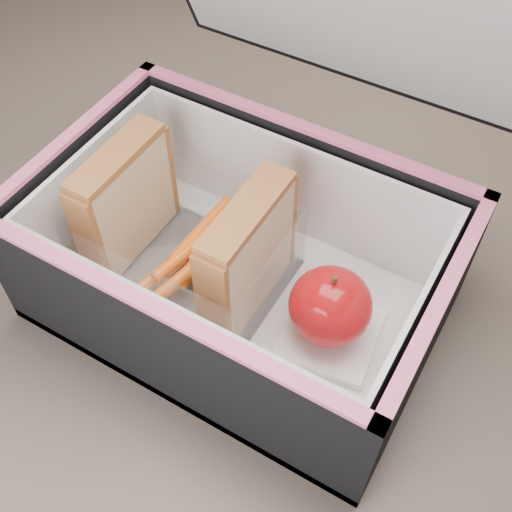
{
  "coord_description": "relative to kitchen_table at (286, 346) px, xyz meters",
  "views": [
    {
      "loc": [
        0.14,
        -0.3,
        1.23
      ],
      "look_at": [
        -0.02,
        -0.02,
        0.81
      ],
      "focal_mm": 45.0,
      "sensor_mm": 36.0,
      "label": 1
    }
  ],
  "objects": [
    {
      "name": "kitchen_table",
      "position": [
        0.0,
        0.0,
        0.0
      ],
      "size": [
        1.2,
        0.8,
        0.75
      ],
      "color": "brown",
      "rests_on": "ground"
    },
    {
      "name": "red_apple",
      "position": [
        0.05,
        -0.03,
        0.14
      ],
      "size": [
        0.09,
        0.09,
        0.07
      ],
      "rotation": [
        0.0,
        0.0,
        0.39
      ],
      "color": "maroon",
      "rests_on": "paper_napkin"
    },
    {
      "name": "paper_napkin",
      "position": [
        0.05,
        -0.03,
        0.11
      ],
      "size": [
        0.09,
        0.09,
        0.01
      ],
      "primitive_type": "cube",
      "rotation": [
        0.0,
        0.0,
        0.14
      ],
      "color": "white",
      "rests_on": "lunch_bag"
    },
    {
      "name": "plastic_tub",
      "position": [
        -0.09,
        -0.03,
        0.14
      ],
      "size": [
        0.17,
        0.12,
        0.07
      ],
      "primitive_type": null,
      "color": "white",
      "rests_on": "lunch_bag"
    },
    {
      "name": "sandwich_left",
      "position": [
        -0.15,
        -0.03,
        0.16
      ],
      "size": [
        0.03,
        0.1,
        0.11
      ],
      "color": "tan",
      "rests_on": "plastic_tub"
    },
    {
      "name": "sandwich_right",
      "position": [
        -0.02,
        -0.03,
        0.16
      ],
      "size": [
        0.03,
        0.1,
        0.11
      ],
      "color": "tan",
      "rests_on": "plastic_tub"
    },
    {
      "name": "lunch_bag",
      "position": [
        -0.03,
        -0.03,
        0.16
      ],
      "size": [
        0.33,
        0.31,
        0.32
      ],
      "color": "black",
      "rests_on": "kitchen_table"
    },
    {
      "name": "carrot_sticks",
      "position": [
        -0.08,
        -0.03,
        0.13
      ],
      "size": [
        0.05,
        0.14,
        0.03
      ],
      "color": "orange",
      "rests_on": "plastic_tub"
    }
  ]
}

